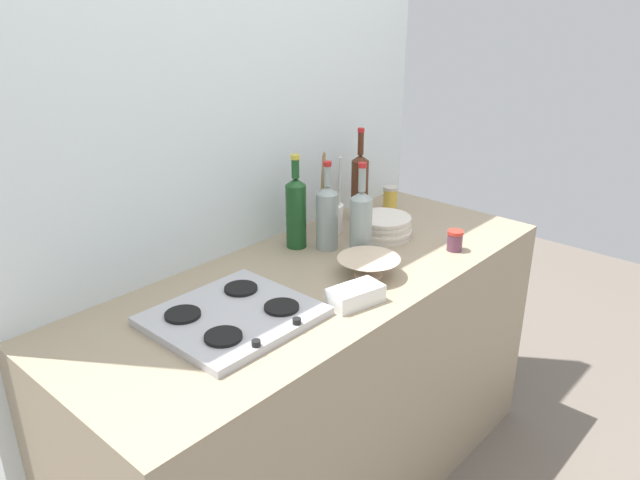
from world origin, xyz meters
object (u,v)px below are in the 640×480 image
(condiment_jar_front, at_px, (390,198))
(plate_stack, at_px, (383,226))
(stovetop_hob, at_px, (233,316))
(wine_bottle_leftmost, at_px, (360,186))
(butter_dish, at_px, (355,295))
(mixing_bowl, at_px, (368,266))
(utensil_crock, at_px, (331,215))
(wine_bottle_rightmost, at_px, (361,222))
(wine_bottle_mid_left, at_px, (296,211))
(wine_bottle_mid_right, at_px, (327,216))
(condiment_jar_rear, at_px, (455,240))

(condiment_jar_front, bearing_deg, plate_stack, -148.97)
(stovetop_hob, height_order, wine_bottle_leftmost, wine_bottle_leftmost)
(stovetop_hob, bearing_deg, wine_bottle_leftmost, 15.59)
(plate_stack, height_order, butter_dish, plate_stack)
(mixing_bowl, height_order, utensil_crock, utensil_crock)
(utensil_crock, distance_m, condiment_jar_front, 0.35)
(wine_bottle_rightmost, xyz_separation_m, condiment_jar_front, (0.46, 0.21, -0.08))
(wine_bottle_rightmost, bearing_deg, condiment_jar_front, 24.07)
(wine_bottle_mid_left, xyz_separation_m, wine_bottle_rightmost, (0.09, -0.23, -0.01))
(stovetop_hob, relative_size, wine_bottle_rightmost, 1.27)
(wine_bottle_mid_right, bearing_deg, utensil_crock, 36.68)
(wine_bottle_mid_right, distance_m, condiment_jar_rear, 0.47)
(utensil_crock, relative_size, condiment_jar_rear, 4.16)
(wine_bottle_leftmost, relative_size, wine_bottle_mid_left, 1.09)
(wine_bottle_rightmost, bearing_deg, mixing_bowl, -132.26)
(stovetop_hob, xyz_separation_m, condiment_jar_front, (1.06, 0.22, 0.04))
(condiment_jar_rear, bearing_deg, wine_bottle_mid_left, 128.25)
(wine_bottle_mid_right, distance_m, wine_bottle_rightmost, 0.14)
(wine_bottle_mid_left, distance_m, butter_dish, 0.49)
(utensil_crock, bearing_deg, mixing_bowl, -121.84)
(wine_bottle_mid_left, distance_m, utensil_crock, 0.21)
(mixing_bowl, bearing_deg, condiment_jar_front, 29.76)
(plate_stack, bearing_deg, wine_bottle_rightmost, -166.10)
(wine_bottle_leftmost, bearing_deg, stovetop_hob, -164.41)
(wine_bottle_mid_right, bearing_deg, butter_dish, -127.38)
(butter_dish, xyz_separation_m, condiment_jar_front, (0.75, 0.41, 0.02))
(wine_bottle_rightmost, distance_m, mixing_bowl, 0.19)
(stovetop_hob, height_order, butter_dish, butter_dish)
(wine_bottle_leftmost, relative_size, utensil_crock, 1.20)
(wine_bottle_mid_right, bearing_deg, wine_bottle_leftmost, 17.79)
(wine_bottle_leftmost, height_order, condiment_jar_rear, wine_bottle_leftmost)
(wine_bottle_leftmost, xyz_separation_m, wine_bottle_rightmost, (-0.29, -0.23, -0.02))
(condiment_jar_front, distance_m, condiment_jar_rear, 0.47)
(utensil_crock, bearing_deg, wine_bottle_rightmost, -115.31)
(utensil_crock, bearing_deg, condiment_jar_front, -4.47)
(plate_stack, bearing_deg, condiment_jar_rear, -77.09)
(wine_bottle_rightmost, height_order, butter_dish, wine_bottle_rightmost)
(condiment_jar_front, bearing_deg, condiment_jar_rear, -114.89)
(plate_stack, xyz_separation_m, wine_bottle_mid_right, (-0.23, 0.08, 0.08))
(stovetop_hob, height_order, plate_stack, plate_stack)
(mixing_bowl, height_order, condiment_jar_front, condiment_jar_front)
(wine_bottle_leftmost, distance_m, condiment_jar_rear, 0.47)
(wine_bottle_leftmost, xyz_separation_m, wine_bottle_mid_left, (-0.37, -0.01, -0.01))
(stovetop_hob, bearing_deg, mixing_bowl, -12.69)
(stovetop_hob, distance_m, utensil_crock, 0.75)
(butter_dish, relative_size, utensil_crock, 0.53)
(mixing_bowl, bearing_deg, butter_dish, -153.66)
(plate_stack, xyz_separation_m, butter_dish, (-0.49, -0.26, -0.01))
(utensil_crock, height_order, condiment_jar_front, utensil_crock)
(wine_bottle_mid_right, bearing_deg, stovetop_hob, -165.62)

